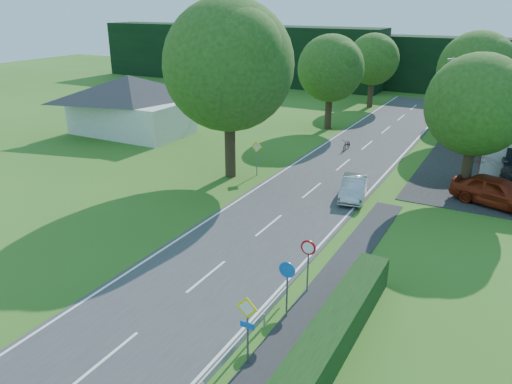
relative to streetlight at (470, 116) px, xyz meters
The scene contains 22 objects.
road 13.59m from the streetlight, 128.88° to the right, with size 7.00×80.00×0.04m, color #363638.
line_edge_left 15.73m from the streetlight, 138.52° to the right, with size 0.12×80.00×0.01m, color white.
line_edge_right 11.95m from the streetlight, 115.70° to the right, with size 0.12×80.00×0.01m, color white.
line_centre 13.58m from the streetlight, 128.88° to the right, with size 0.12×80.00×0.01m, color white, non-canonical shape.
tree_main 15.35m from the streetlight, 156.89° to the right, with size 9.40×9.40×11.64m, color #224514, non-canonical shape.
tree_left_far 16.45m from the streetlight, 142.56° to the left, with size 7.00×7.00×8.58m, color #224514, non-canonical shape.
tree_right_far 12.05m from the streetlight, 95.06° to the left, with size 7.40×7.40×9.09m, color #224514, non-canonical shape.
tree_left_back 25.34m from the streetlight, 119.73° to the left, with size 6.60×6.60×8.07m, color #224514, non-canonical shape.
tree_right_back 20.12m from the streetlight, 95.89° to the left, with size 6.20×6.20×7.56m, color #224514, non-canonical shape.
tree_right_mid 2.05m from the streetlight, 77.66° to the right, with size 7.00×7.00×8.58m, color #224514, non-canonical shape.
treeline_left 48.22m from the streetlight, 138.42° to the left, with size 44.00×6.00×8.00m, color black.
treeline_right 36.01m from the streetlight, 90.10° to the left, with size 30.00×5.00×7.00m, color black.
bungalow_left 28.12m from the streetlight, behind, with size 11.00×6.50×5.20m.
streetlight is the anchor object (origin of this frame).
sign_priority_right 22.50m from the streetlight, 99.70° to the right, with size 0.78×0.09×2.59m.
sign_roundabout 19.59m from the streetlight, 101.19° to the right, with size 0.64×0.08×2.37m.
sign_speed_limit 17.64m from the streetlight, 102.46° to the right, with size 0.64×0.11×2.37m.
sign_priority_left 13.80m from the streetlight, 158.22° to the right, with size 0.78×0.09×2.44m.
moving_car 8.87m from the streetlight, 131.91° to the right, with size 1.40×4.02×1.32m, color #A6A5AA.
motorcycle 10.71m from the streetlight, 156.83° to the left, with size 0.58×1.67×0.88m, color black.
parked_car_red 5.32m from the streetlight, 54.38° to the right, with size 2.04×5.06×1.72m, color maroon.
parasol 3.53m from the streetlight, 27.24° to the right, with size 2.32×2.36×2.12m, color #A41D0D.
Camera 1 is at (10.89, -3.64, 11.23)m, focal length 35.00 mm.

